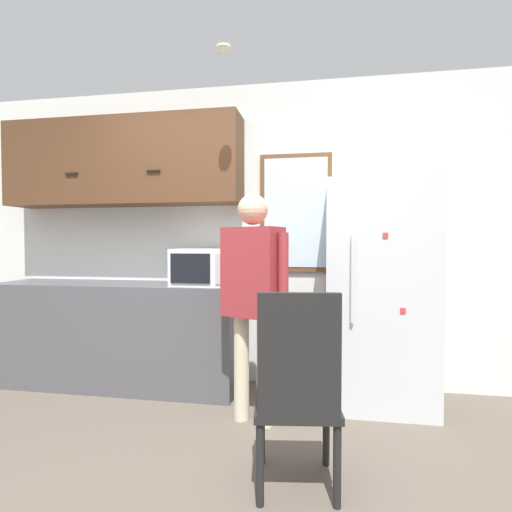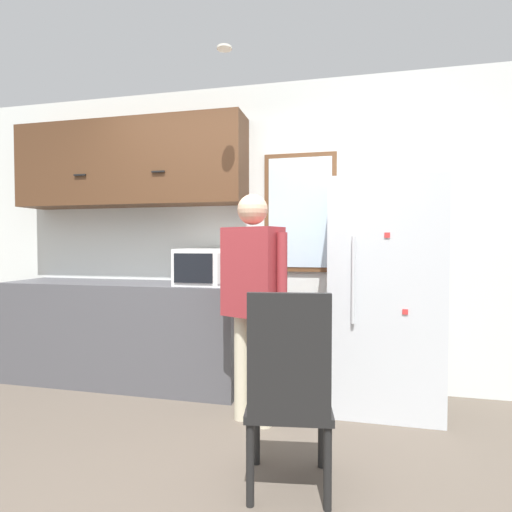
# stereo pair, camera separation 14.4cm
# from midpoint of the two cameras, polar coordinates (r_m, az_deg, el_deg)

# --- Properties ---
(ground_plane) EXTENTS (16.00, 16.00, 0.00)m
(ground_plane) POSITION_cam_midpoint_polar(r_m,az_deg,el_deg) (2.35, -10.81, -30.99)
(ground_plane) COLOR brown
(back_wall) EXTENTS (6.00, 0.06, 2.70)m
(back_wall) POSITION_cam_midpoint_polar(r_m,az_deg,el_deg) (3.68, 0.34, 3.08)
(back_wall) COLOR silver
(back_wall) RESTS_ON ground_plane
(counter) EXTENTS (2.19, 0.59, 0.91)m
(counter) POSITION_cam_midpoint_polar(r_m,az_deg,el_deg) (3.86, -17.23, -10.39)
(counter) COLOR #4C4C51
(counter) RESTS_ON ground_plane
(upper_cabinets) EXTENTS (2.19, 0.38, 0.77)m
(upper_cabinets) POSITION_cam_midpoint_polar(r_m,az_deg,el_deg) (3.94, -16.61, 12.45)
(upper_cabinets) COLOR #51331E
(microwave) EXTENTS (0.47, 0.40, 0.31)m
(microwave) POSITION_cam_midpoint_polar(r_m,az_deg,el_deg) (3.42, -5.91, -1.56)
(microwave) COLOR white
(microwave) RESTS_ON counter
(person) EXTENTS (0.52, 0.36, 1.61)m
(person) POSITION_cam_midpoint_polar(r_m,az_deg,el_deg) (2.80, 0.98, -4.20)
(person) COLOR beige
(person) RESTS_ON ground_plane
(refrigerator) EXTENTS (0.81, 0.69, 1.75)m
(refrigerator) POSITION_cam_midpoint_polar(r_m,az_deg,el_deg) (3.26, 18.78, -5.25)
(refrigerator) COLOR silver
(refrigerator) RESTS_ON ground_plane
(chair) EXTENTS (0.49, 0.49, 1.04)m
(chair) POSITION_cam_midpoint_polar(r_m,az_deg,el_deg) (2.10, 6.77, -18.23)
(chair) COLOR black
(chair) RESTS_ON ground_plane
(window) EXTENTS (0.63, 0.05, 1.04)m
(window) POSITION_cam_midpoint_polar(r_m,az_deg,el_deg) (3.57, 7.45, 6.15)
(window) COLOR brown
(ceiling_light) EXTENTS (0.11, 0.11, 0.01)m
(ceiling_light) POSITION_cam_midpoint_polar(r_m,az_deg,el_deg) (3.25, -3.12, 27.55)
(ceiling_light) COLOR white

